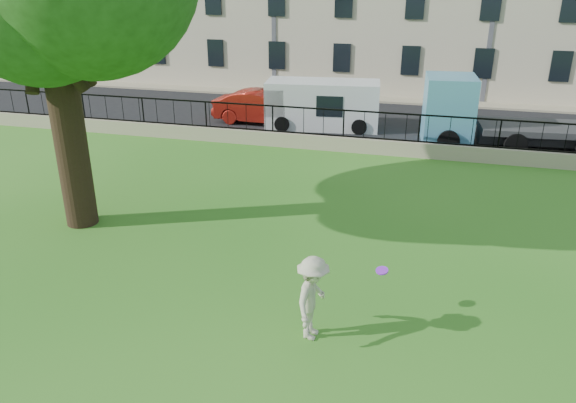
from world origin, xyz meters
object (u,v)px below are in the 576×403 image
(frisbee, at_px, (382,271))
(red_sedan, at_px, (263,107))
(blue_truck, at_px, (509,113))
(man, at_px, (313,298))
(white_van, at_px, (323,105))

(frisbee, height_order, red_sedan, red_sedan)
(frisbee, distance_m, blue_truck, 14.30)
(man, height_order, red_sedan, man)
(frisbee, bearing_deg, blue_truck, 74.87)
(frisbee, bearing_deg, red_sedan, 116.17)
(white_van, bearing_deg, red_sedan, 173.45)
(white_van, bearing_deg, man, -85.60)
(man, xyz_separation_m, red_sedan, (-6.04, 16.04, -0.13))
(frisbee, xyz_separation_m, red_sedan, (-7.27, 14.80, -0.25))
(red_sedan, distance_m, white_van, 2.95)
(red_sedan, relative_size, blue_truck, 0.69)
(red_sedan, bearing_deg, man, -156.53)
(white_van, distance_m, blue_truck, 8.14)
(white_van, bearing_deg, frisbee, -80.21)
(red_sedan, height_order, white_van, white_van)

